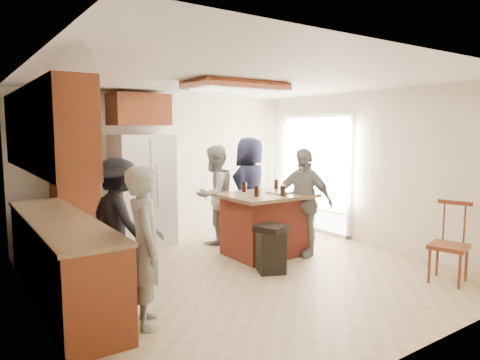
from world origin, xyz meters
TOP-DOWN VIEW (x-y plane):
  - room_shell at (4.37, 1.64)m, footprint 8.00×5.20m
  - person_front_left at (-1.67, -0.73)m, footprint 0.55×0.65m
  - person_behind_left at (0.44, 1.49)m, footprint 0.91×0.72m
  - person_behind_right at (1.04, 1.32)m, footprint 1.02×0.91m
  - person_side_right at (1.18, 0.17)m, footprint 0.77×1.05m
  - person_counter at (-1.48, 0.59)m, footprint 0.67×1.07m
  - left_cabinetry at (-2.24, 0.40)m, footprint 0.64×3.00m
  - back_wall_units at (-1.33, 2.20)m, footprint 1.80×0.60m
  - refrigerator at (-0.55, 2.12)m, footprint 0.90×0.76m
  - kitchen_island at (0.73, 0.49)m, footprint 1.28×1.03m
  - island_items at (0.95, 0.41)m, footprint 0.91×0.74m
  - trash_bin at (0.28, -0.19)m, footprint 0.46×0.46m
  - spindle_chair at (1.86, -1.73)m, footprint 0.52×0.52m

SIDE VIEW (x-z plane):
  - trash_bin at x=0.28m, z-range 0.00..0.63m
  - spindle_chair at x=1.86m, z-range -0.04..0.95m
  - kitchen_island at x=0.73m, z-range 0.01..0.94m
  - person_counter at x=-1.48m, z-range 0.00..1.54m
  - person_front_left at x=-1.67m, z-range 0.00..1.54m
  - person_side_right at x=1.18m, z-range 0.00..1.61m
  - person_behind_left at x=0.44m, z-range 0.00..1.63m
  - room_shell at x=4.37m, z-range -1.63..3.37m
  - person_behind_right at x=1.04m, z-range 0.00..1.76m
  - refrigerator at x=-0.55m, z-range 0.00..1.80m
  - left_cabinetry at x=-2.24m, z-range -0.19..2.11m
  - island_items at x=0.95m, z-range 0.90..1.05m
  - back_wall_units at x=-1.33m, z-range 0.15..2.60m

